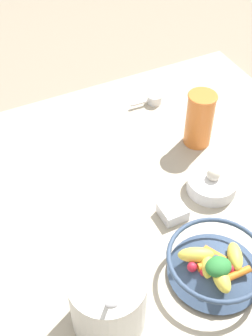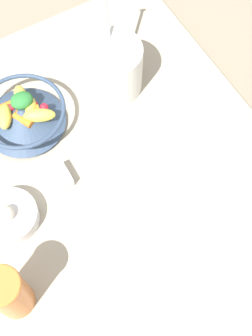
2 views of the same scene
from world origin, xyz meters
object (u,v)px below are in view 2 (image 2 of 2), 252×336
(fruit_bowl, at_px, (23,115))
(garlic_bowl, at_px, (10,216))
(yogurt_tub, at_px, (113,66))
(drinking_cup, at_px, (9,293))
(spice_jar, at_px, (57,179))

(fruit_bowl, height_order, garlic_bowl, fruit_bowl)
(yogurt_tub, distance_m, drinking_cup, 0.55)
(fruit_bowl, distance_m, drinking_cup, 0.41)
(fruit_bowl, relative_size, yogurt_tub, 0.81)
(fruit_bowl, relative_size, garlic_bowl, 1.69)
(drinking_cup, xyz_separation_m, spice_jar, (0.19, 0.19, -0.07))
(spice_jar, distance_m, garlic_bowl, 0.13)
(drinking_cup, height_order, garlic_bowl, drinking_cup)
(spice_jar, xyz_separation_m, garlic_bowl, (-0.13, -0.03, 0.01))
(drinking_cup, bearing_deg, spice_jar, 46.13)
(yogurt_tub, xyz_separation_m, drinking_cup, (-0.42, -0.36, 0.01))
(fruit_bowl, distance_m, yogurt_tub, 0.23)
(fruit_bowl, bearing_deg, drinking_cup, -117.21)
(fruit_bowl, xyz_separation_m, spice_jar, (-0.00, -0.17, -0.03))
(spice_jar, bearing_deg, fruit_bowl, 89.34)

